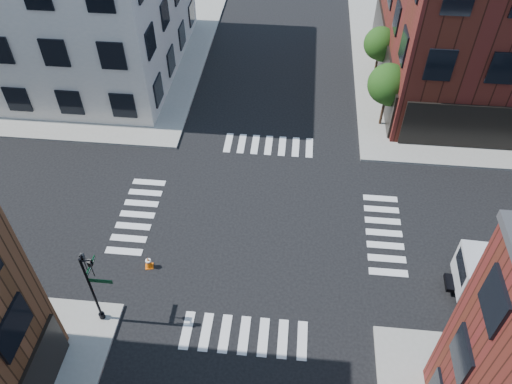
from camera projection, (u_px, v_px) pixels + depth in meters
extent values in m
plane|color=black|center=(259.00, 224.00, 28.14)|extent=(120.00, 120.00, 0.00)
cube|color=gray|center=(47.00, 31.00, 44.46)|extent=(30.00, 30.00, 0.15)
cylinder|color=black|center=(382.00, 115.00, 34.08)|extent=(0.18, 0.18, 1.47)
cylinder|color=black|center=(384.00, 106.00, 33.56)|extent=(0.12, 0.12, 1.47)
sphere|color=#1B3D10|center=(388.00, 84.00, 32.38)|extent=(2.69, 2.69, 2.69)
sphere|color=#1B3D10|center=(391.00, 92.00, 32.68)|extent=(1.85, 1.85, 1.85)
cylinder|color=black|center=(375.00, 69.00, 38.38)|extent=(0.18, 0.18, 1.33)
cylinder|color=black|center=(377.00, 62.00, 37.91)|extent=(0.12, 0.12, 1.33)
sphere|color=#1B3D10|center=(380.00, 43.00, 36.85)|extent=(2.43, 2.43, 2.43)
sphere|color=#1B3D10|center=(383.00, 50.00, 37.11)|extent=(1.67, 1.67, 1.67)
cylinder|color=black|center=(92.00, 291.00, 22.19)|extent=(0.12, 0.12, 4.60)
cylinder|color=black|center=(102.00, 315.00, 23.59)|extent=(0.28, 0.28, 0.30)
cube|color=#053819|center=(100.00, 281.00, 21.55)|extent=(1.10, 0.03, 0.22)
cube|color=#053819|center=(91.00, 266.00, 21.81)|extent=(0.03, 1.10, 0.22)
imported|color=black|center=(92.00, 268.00, 21.11)|extent=(0.22, 0.18, 1.10)
imported|color=black|center=(84.00, 263.00, 21.32)|extent=(0.18, 0.22, 1.10)
cube|color=silver|center=(480.00, 273.00, 23.85)|extent=(2.05, 2.42, 1.95)
cube|color=black|center=(462.00, 267.00, 23.70)|extent=(0.17, 1.86, 0.88)
cylinder|color=black|center=(477.00, 303.00, 23.85)|extent=(0.99, 0.38, 0.98)
cylinder|color=black|center=(470.00, 269.00, 25.30)|extent=(0.99, 0.38, 0.98)
cube|color=orange|center=(149.00, 266.00, 25.99)|extent=(0.50, 0.50, 0.04)
cone|color=orange|center=(148.00, 262.00, 25.74)|extent=(0.47, 0.47, 0.75)
cylinder|color=white|center=(148.00, 261.00, 25.67)|extent=(0.29, 0.29, 0.09)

